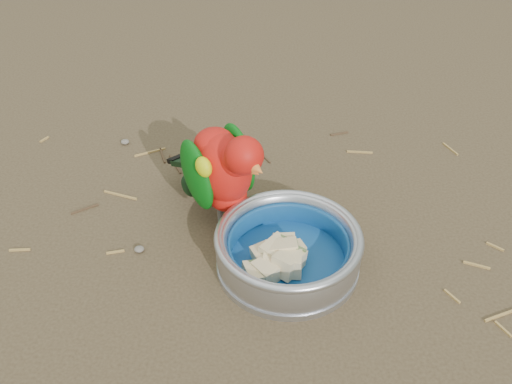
# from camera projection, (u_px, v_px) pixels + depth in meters

# --- Properties ---
(ground) EXTENTS (60.00, 60.00, 0.00)m
(ground) POSITION_uv_depth(u_px,v_px,m) (212.00, 286.00, 0.78)
(ground) COLOR #4D3E29
(food_bowl) EXTENTS (0.20, 0.20, 0.02)m
(food_bowl) POSITION_uv_depth(u_px,v_px,m) (288.00, 262.00, 0.81)
(food_bowl) COLOR #B2B2BA
(food_bowl) RESTS_ON ground
(bowl_wall) EXTENTS (0.20, 0.20, 0.04)m
(bowl_wall) POSITION_uv_depth(u_px,v_px,m) (288.00, 247.00, 0.79)
(bowl_wall) COLOR #B2B2BA
(bowl_wall) RESTS_ON food_bowl
(fruit_wedges) EXTENTS (0.12, 0.12, 0.03)m
(fruit_wedges) POSITION_uv_depth(u_px,v_px,m) (288.00, 250.00, 0.80)
(fruit_wedges) COLOR beige
(fruit_wedges) RESTS_ON food_bowl
(lory_parrot) EXTENTS (0.22, 0.23, 0.17)m
(lory_parrot) POSITION_uv_depth(u_px,v_px,m) (224.00, 177.00, 0.84)
(lory_parrot) COLOR red
(lory_parrot) RESTS_ON ground
(ground_debris) EXTENTS (0.90, 0.80, 0.01)m
(ground_debris) POSITION_uv_depth(u_px,v_px,m) (211.00, 242.00, 0.85)
(ground_debris) COLOR #AC8646
(ground_debris) RESTS_ON ground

